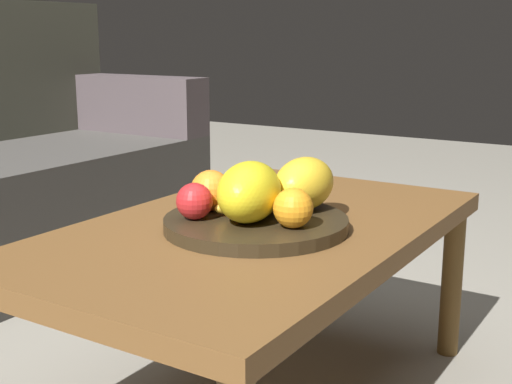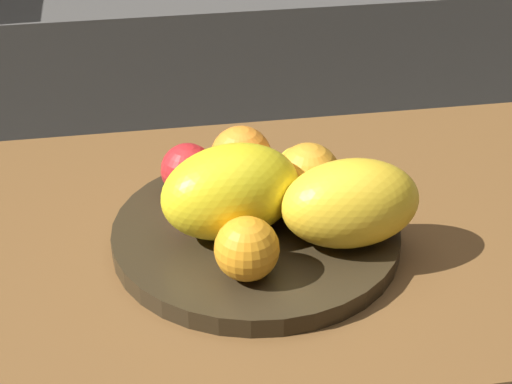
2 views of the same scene
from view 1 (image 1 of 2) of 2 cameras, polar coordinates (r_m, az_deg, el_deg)
coffee_table at (r=1.40m, az=0.07°, el=-4.41°), size 1.02×0.61×0.41m
fruit_bowl at (r=1.34m, az=0.00°, el=-2.61°), size 0.36×0.36×0.03m
melon_large_front at (r=1.29m, az=-0.56°, el=0.02°), size 0.20×0.15×0.11m
melon_smaller_beside at (r=1.39m, az=4.00°, el=0.70°), size 0.17×0.11×0.11m
orange_front at (r=1.26m, az=3.09°, el=-1.33°), size 0.07×0.07×0.07m
orange_left at (r=1.41m, az=0.12°, el=0.44°), size 0.08×0.08×0.08m
orange_right at (r=1.38m, az=-3.74°, el=0.14°), size 0.08×0.08×0.08m
apple_front at (r=1.32m, az=-5.11°, el=-0.76°), size 0.07×0.07×0.07m
banana_bunch at (r=1.37m, az=-0.47°, el=-0.35°), size 0.17×0.15×0.06m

